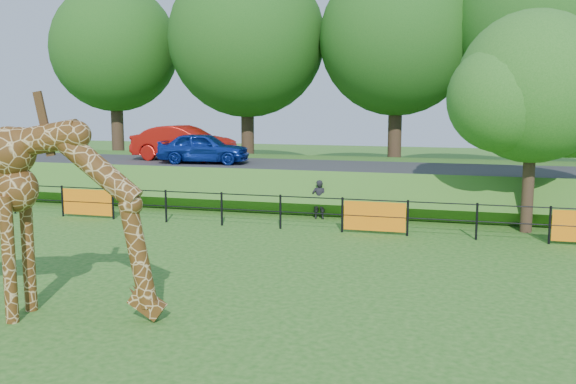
% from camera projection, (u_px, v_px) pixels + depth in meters
% --- Properties ---
extents(ground, '(90.00, 90.00, 0.00)m').
position_uv_depth(ground, '(168.00, 306.00, 12.84)').
color(ground, '#225D17').
rests_on(ground, ground).
extents(giraffe, '(5.36, 1.79, 3.76)m').
position_uv_depth(giraffe, '(25.00, 219.00, 11.94)').
color(giraffe, '#553211').
rests_on(giraffe, ground).
extents(perimeter_fence, '(28.07, 0.10, 1.10)m').
position_uv_depth(perimeter_fence, '(280.00, 212.00, 20.38)').
color(perimeter_fence, black).
rests_on(perimeter_fence, ground).
extents(embankment, '(40.00, 9.00, 1.30)m').
position_uv_depth(embankment, '(330.00, 180.00, 27.51)').
color(embankment, '#225D17').
rests_on(embankment, ground).
extents(road, '(40.00, 5.00, 0.12)m').
position_uv_depth(road, '(322.00, 167.00, 25.98)').
color(road, '#303033').
rests_on(road, embankment).
extents(car_blue, '(3.95, 1.92, 1.30)m').
position_uv_depth(car_blue, '(204.00, 148.00, 26.89)').
color(car_blue, '#1433A5').
rests_on(car_blue, road).
extents(car_red, '(4.69, 1.87, 1.52)m').
position_uv_depth(car_red, '(184.00, 143.00, 28.24)').
color(car_red, red).
rests_on(car_red, road).
extents(visitor, '(0.54, 0.40, 1.36)m').
position_uv_depth(visitor, '(319.00, 199.00, 22.03)').
color(visitor, black).
rests_on(visitor, ground).
extents(tree_east, '(5.40, 4.71, 6.76)m').
position_uv_depth(tree_east, '(536.00, 93.00, 19.35)').
color(tree_east, '#382519').
rests_on(tree_east, ground).
extents(bg_tree_line, '(37.30, 8.80, 11.82)m').
position_uv_depth(bg_tree_line, '(395.00, 37.00, 32.25)').
color(bg_tree_line, '#382519').
rests_on(bg_tree_line, ground).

